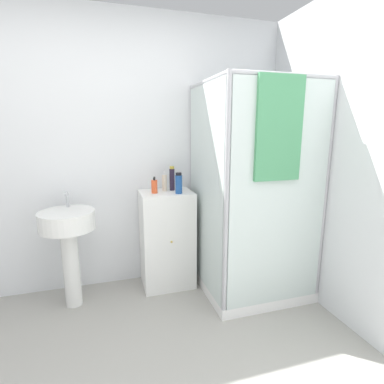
{
  "coord_description": "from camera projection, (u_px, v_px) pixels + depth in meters",
  "views": [
    {
      "loc": [
        -0.06,
        -1.15,
        1.49
      ],
      "look_at": [
        0.63,
        1.12,
        0.98
      ],
      "focal_mm": 28.0,
      "sensor_mm": 36.0,
      "label": 1
    }
  ],
  "objects": [
    {
      "name": "lotion_bottle_white",
      "position": [
        165.0,
        183.0,
        2.75
      ],
      "size": [
        0.04,
        0.05,
        0.18
      ],
      "color": "beige",
      "rests_on": "vanity_cabinet"
    },
    {
      "name": "soap_dispenser",
      "position": [
        154.0,
        186.0,
        2.67
      ],
      "size": [
        0.05,
        0.06,
        0.15
      ],
      "color": "#E5562D",
      "rests_on": "vanity_cabinet"
    },
    {
      "name": "shampoo_bottle_blue",
      "position": [
        179.0,
        183.0,
        2.65
      ],
      "size": [
        0.06,
        0.06,
        0.19
      ],
      "color": "#1E4C93",
      "rests_on": "vanity_cabinet"
    },
    {
      "name": "wall_back",
      "position": [
        108.0,
        154.0,
        2.74
      ],
      "size": [
        6.4,
        0.06,
        2.5
      ],
      "primitive_type": "cube",
      "color": "silver",
      "rests_on": "ground_plane"
    },
    {
      "name": "vanity_cabinet",
      "position": [
        167.0,
        239.0,
        2.83
      ],
      "size": [
        0.48,
        0.4,
        0.91
      ],
      "color": "white",
      "rests_on": "ground_plane"
    },
    {
      "name": "sink",
      "position": [
        68.0,
        235.0,
        2.45
      ],
      "size": [
        0.44,
        0.44,
        0.96
      ],
      "color": "white",
      "rests_on": "ground_plane"
    },
    {
      "name": "shampoo_bottle_tall_black",
      "position": [
        172.0,
        179.0,
        2.79
      ],
      "size": [
        0.05,
        0.05,
        0.23
      ],
      "color": "#281E33",
      "rests_on": "vanity_cabinet"
    },
    {
      "name": "shower_enclosure",
      "position": [
        248.0,
        238.0,
        2.69
      ],
      "size": [
        0.9,
        0.93,
        1.87
      ],
      "color": "white",
      "rests_on": "ground_plane"
    }
  ]
}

